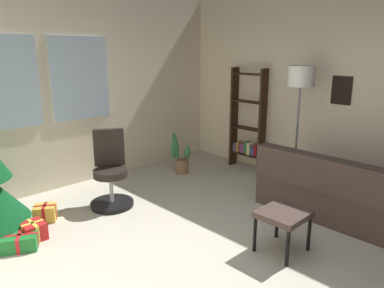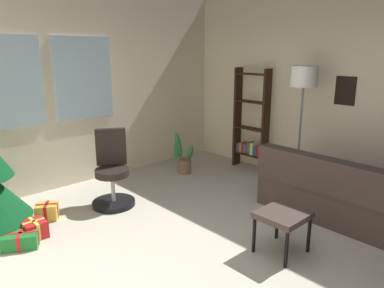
{
  "view_description": "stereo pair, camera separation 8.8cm",
  "coord_description": "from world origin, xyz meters",
  "views": [
    {
      "loc": [
        -2.44,
        -2.07,
        2.0
      ],
      "look_at": [
        0.17,
        0.62,
        1.02
      ],
      "focal_mm": 33.8,
      "sensor_mm": 36.0,
      "label": 1
    },
    {
      "loc": [
        -2.38,
        -2.13,
        2.0
      ],
      "look_at": [
        0.17,
        0.62,
        1.02
      ],
      "focal_mm": 33.8,
      "sensor_mm": 36.0,
      "label": 2
    }
  ],
  "objects": [
    {
      "name": "office_chair",
      "position": [
        -0.09,
        1.88,
        0.39
      ],
      "size": [
        0.57,
        0.58,
        1.0
      ],
      "color": "black",
      "rests_on": "ground_plane"
    },
    {
      "name": "couch",
      "position": [
        1.86,
        -0.58,
        0.28
      ],
      "size": [
        1.6,
        2.11,
        0.81
      ],
      "color": "#41332D",
      "rests_on": "ground_plane"
    },
    {
      "name": "bookshelf",
      "position": [
        2.44,
        1.59,
        0.75
      ],
      "size": [
        0.18,
        0.64,
        1.72
      ],
      "color": "black",
      "rests_on": "ground_plane"
    },
    {
      "name": "floor_lamp",
      "position": [
        2.16,
        0.5,
        1.53
      ],
      "size": [
        0.37,
        0.37,
        1.79
      ],
      "color": "slate",
      "rests_on": "ground_plane"
    },
    {
      "name": "ground_plane",
      "position": [
        0.0,
        0.0,
        -0.05
      ],
      "size": [
        5.32,
        5.88,
        0.1
      ],
      "primitive_type": "cube",
      "color": "beige"
    },
    {
      "name": "gift_box_green",
      "position": [
        -1.38,
        1.58,
        0.08
      ],
      "size": [
        0.42,
        0.38,
        0.16
      ],
      "color": "#1E722D",
      "rests_on": "ground_plane"
    },
    {
      "name": "gift_box_gold",
      "position": [
        -0.92,
        2.04,
        0.09
      ],
      "size": [
        0.32,
        0.31,
        0.2
      ],
      "color": "gold",
      "rests_on": "ground_plane"
    },
    {
      "name": "footstool",
      "position": [
        0.53,
        -0.33,
        0.38
      ],
      "size": [
        0.47,
        0.44,
        0.44
      ],
      "color": "#41332D",
      "rests_on": "ground_plane"
    },
    {
      "name": "wall_right_with_frames",
      "position": [
        2.71,
        -0.0,
        1.45
      ],
      "size": [
        0.12,
        5.88,
        2.9
      ],
      "color": "beige",
      "rests_on": "ground_plane"
    },
    {
      "name": "wall_back_with_windows",
      "position": [
        -0.02,
        2.99,
        1.46
      ],
      "size": [
        5.32,
        0.12,
        2.9
      ],
      "color": "beige",
      "rests_on": "ground_plane"
    },
    {
      "name": "gift_box_red",
      "position": [
        -1.2,
        1.68,
        0.09
      ],
      "size": [
        0.24,
        0.26,
        0.2
      ],
      "color": "red",
      "rests_on": "ground_plane"
    },
    {
      "name": "potted_plant",
      "position": [
        1.45,
        2.21,
        0.25
      ],
      "size": [
        0.3,
        0.41,
        0.67
      ],
      "color": "#835F47",
      "rests_on": "ground_plane"
    }
  ]
}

